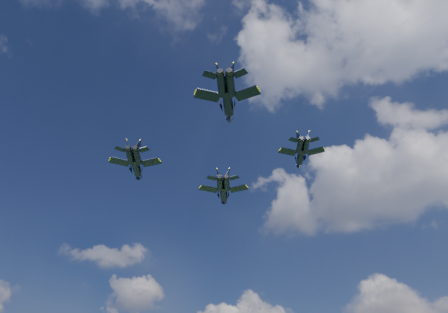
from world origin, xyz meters
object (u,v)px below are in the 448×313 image
jet_lead (224,193)px  jet_slot (228,103)px  jet_left (137,167)px  jet_right (301,156)px

jet_lead → jet_slot: (21.15, -31.19, -0.19)m
jet_slot → jet_lead: bearing=95.8°
jet_left → jet_right: jet_right is taller
jet_left → jet_right: size_ratio=1.09×
jet_lead → jet_slot: jet_lead is taller
jet_left → jet_right: bearing=-3.3°
jet_lead → jet_slot: bearing=-87.2°
jet_left → jet_right: 38.98m
jet_lead → jet_slot: 37.69m
jet_left → jet_slot: jet_slot is taller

